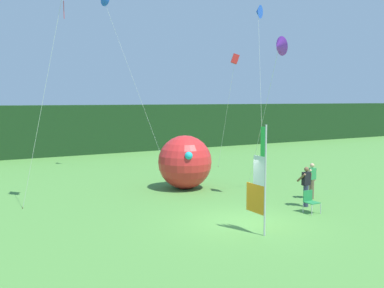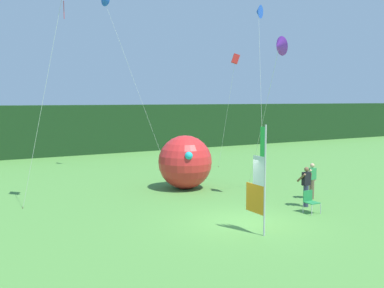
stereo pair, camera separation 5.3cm
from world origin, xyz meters
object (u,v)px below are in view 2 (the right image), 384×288
object	(u,v)px
kite_blue_delta_2	(259,13)
kite_red_box_3	(235,60)
banner_flag	(259,182)
kite_blue_delta_4	(104,0)
inflatable_balloon	(185,162)
folding_chair	(310,200)
person_mid_field	(312,180)
kite_red_diamond_1	(61,5)
person_near_banner	(306,185)
kite_purple_delta_0	(279,47)

from	to	relation	value
kite_blue_delta_2	kite_red_box_3	distance (m)	5.45
banner_flag	kite_blue_delta_4	bearing A→B (deg)	90.72
inflatable_balloon	folding_chair	world-z (taller)	inflatable_balloon
person_mid_field	folding_chair	bearing A→B (deg)	-136.23
banner_flag	kite_blue_delta_4	size ratio (longest dim) A/B	0.34
folding_chair	kite_red_diamond_1	xyz separation A→B (m)	(-8.29, 5.66, 7.79)
person_mid_field	kite_red_diamond_1	world-z (taller)	kite_red_diamond_1
banner_flag	person_near_banner	world-z (taller)	banner_flag
kite_blue_delta_2	kite_blue_delta_4	xyz separation A→B (m)	(-5.54, 8.07, 1.60)
kite_purple_delta_0	kite_blue_delta_4	xyz separation A→B (m)	(-3.91, 11.60, 3.78)
person_mid_field	kite_blue_delta_4	size ratio (longest dim) A/B	0.15
banner_flag	inflatable_balloon	size ratio (longest dim) A/B	1.35
inflatable_balloon	kite_blue_delta_4	xyz separation A→B (m)	(-1.66, 7.21, 9.22)
banner_flag	folding_chair	size ratio (longest dim) A/B	4.17
person_near_banner	kite_blue_delta_4	world-z (taller)	kite_blue_delta_4
banner_flag	inflatable_balloon	distance (m)	7.99
folding_chair	kite_blue_delta_2	world-z (taller)	kite_blue_delta_2
person_mid_field	kite_blue_delta_4	distance (m)	16.50
folding_chair	kite_red_box_3	bearing A→B (deg)	70.41
person_mid_field	inflatable_balloon	world-z (taller)	inflatable_balloon
inflatable_balloon	person_near_banner	bearing A→B (deg)	-66.02
inflatable_balloon	kite_purple_delta_0	size ratio (longest dim) A/B	0.38
person_mid_field	kite_blue_delta_4	bearing A→B (deg)	114.62
person_near_banner	kite_red_box_3	xyz separation A→B (m)	(3.18, 9.73, 6.15)
kite_purple_delta_0	kite_red_diamond_1	size ratio (longest dim) A/B	0.79
kite_purple_delta_0	kite_blue_delta_2	distance (m)	4.46
kite_purple_delta_0	kite_blue_delta_2	size ratio (longest dim) A/B	0.77
kite_red_diamond_1	folding_chair	bearing A→B (deg)	-34.36
person_mid_field	kite_blue_delta_4	world-z (taller)	kite_blue_delta_4
kite_red_diamond_1	kite_blue_delta_4	xyz separation A→B (m)	(4.59, 8.24, 2.28)
folding_chair	kite_purple_delta_0	distance (m)	6.71
person_near_banner	inflatable_balloon	world-z (taller)	inflatable_balloon
person_near_banner	kite_blue_delta_4	xyz separation A→B (m)	(-4.27, 13.08, 9.68)
kite_blue_delta_4	person_mid_field	bearing A→B (deg)	-65.38
kite_blue_delta_2	person_mid_field	bearing A→B (deg)	-89.77
kite_purple_delta_0	kite_blue_delta_2	bearing A→B (deg)	65.22
kite_red_box_3	kite_blue_delta_2	bearing A→B (deg)	-112.05
person_mid_field	folding_chair	world-z (taller)	person_mid_field
kite_red_box_3	inflatable_balloon	bearing A→B (deg)	-146.32
person_near_banner	folding_chair	size ratio (longest dim) A/B	1.91
person_near_banner	kite_blue_delta_2	distance (m)	9.59
person_near_banner	kite_red_box_3	bearing A→B (deg)	71.89
kite_red_box_3	kite_blue_delta_4	xyz separation A→B (m)	(-7.45, 3.35, 3.53)
person_mid_field	kite_red_diamond_1	distance (m)	13.16
inflatable_balloon	kite_red_box_3	size ratio (longest dim) A/B	0.37
kite_red_box_3	kite_blue_delta_4	world-z (taller)	kite_blue_delta_4
person_mid_field	inflatable_balloon	distance (m)	6.29
kite_red_box_3	person_mid_field	bearing A→B (deg)	-102.19
banner_flag	kite_purple_delta_0	world-z (taller)	kite_purple_delta_0
person_mid_field	kite_red_diamond_1	bearing A→B (deg)	159.07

